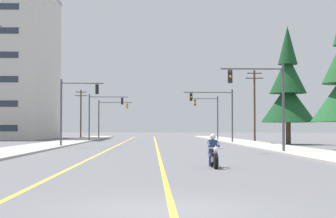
% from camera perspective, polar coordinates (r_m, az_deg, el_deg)
% --- Properties ---
extents(ground_plane, '(400.00, 400.00, 0.00)m').
position_cam_1_polar(ground_plane, '(10.96, -0.44, -11.09)').
color(ground_plane, '#5B5B60').
extents(lane_stripe_center, '(0.16, 100.00, 0.01)m').
position_cam_1_polar(lane_stripe_center, '(55.85, -1.33, -3.89)').
color(lane_stripe_center, yellow).
rests_on(lane_stripe_center, ground).
extents(lane_stripe_left, '(0.16, 100.00, 0.01)m').
position_cam_1_polar(lane_stripe_left, '(55.96, -5.35, -3.88)').
color(lane_stripe_left, yellow).
rests_on(lane_stripe_left, ground).
extents(sidewalk_kerb_right, '(4.40, 110.00, 0.14)m').
position_cam_1_polar(sidewalk_kerb_right, '(51.94, 10.05, -3.92)').
color(sidewalk_kerb_right, '#ADA89E').
rests_on(sidewalk_kerb_right, ground).
extents(sidewalk_kerb_left, '(4.40, 110.00, 0.14)m').
position_cam_1_polar(sidewalk_kerb_left, '(51.84, -13.03, -3.90)').
color(sidewalk_kerb_left, '#ADA89E').
rests_on(sidewalk_kerb_left, ground).
extents(motorcycle_with_rider, '(0.70, 2.19, 1.46)m').
position_cam_1_polar(motorcycle_with_rider, '(22.52, 5.04, -4.98)').
color(motorcycle_with_rider, black).
rests_on(motorcycle_with_rider, ground).
extents(traffic_signal_near_right, '(4.47, 0.37, 6.20)m').
position_cam_1_polar(traffic_signal_near_right, '(36.52, 10.72, 1.61)').
color(traffic_signal_near_right, '#47474C').
rests_on(traffic_signal_near_right, ground).
extents(traffic_signal_near_left, '(3.92, 0.50, 6.20)m').
position_cam_1_polar(traffic_signal_near_left, '(48.02, -10.45, 0.67)').
color(traffic_signal_near_left, '#47474C').
rests_on(traffic_signal_near_left, ground).
extents(traffic_signal_mid_right, '(5.74, 0.59, 6.20)m').
position_cam_1_polar(traffic_signal_mid_right, '(59.68, 5.55, 0.21)').
color(traffic_signal_mid_right, '#47474C').
rests_on(traffic_signal_mid_right, ground).
extents(traffic_signal_mid_left, '(5.15, 0.56, 6.20)m').
position_cam_1_polar(traffic_signal_mid_left, '(68.44, -7.46, -0.11)').
color(traffic_signal_mid_left, '#47474C').
rests_on(traffic_signal_mid_left, ground).
extents(traffic_signal_far_right, '(3.84, 0.43, 6.20)m').
position_cam_1_polar(traffic_signal_far_right, '(72.28, 4.69, -0.30)').
color(traffic_signal_far_right, '#47474C').
rests_on(traffic_signal_far_right, ground).
extents(traffic_signal_far_left, '(5.41, 0.38, 6.20)m').
position_cam_1_polar(traffic_signal_far_left, '(82.95, -6.58, -0.46)').
color(traffic_signal_far_left, '#47474C').
rests_on(traffic_signal_far_left, ground).
extents(utility_pole_right_far, '(2.31, 0.26, 9.28)m').
position_cam_1_polar(utility_pole_right_far, '(67.92, 9.55, 0.66)').
color(utility_pole_right_far, '#4C3828').
rests_on(utility_pole_right_far, ground).
extents(utility_pole_left_far, '(2.16, 0.26, 8.57)m').
position_cam_1_polar(utility_pole_left_far, '(93.03, -9.61, -0.32)').
color(utility_pole_left_far, brown).
rests_on(utility_pole_left_far, ground).
extents(conifer_tree_right_verge_far, '(5.70, 5.70, 12.55)m').
position_cam_1_polar(conifer_tree_right_verge_far, '(55.85, 13.12, 2.07)').
color(conifer_tree_right_verge_far, '#4C3828').
rests_on(conifer_tree_right_verge_far, ground).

